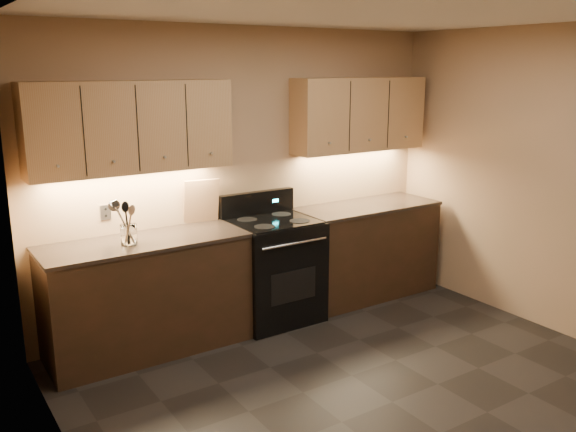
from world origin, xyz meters
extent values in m
plane|color=black|center=(0.00, 0.00, 0.00)|extent=(4.00, 4.00, 0.00)
plane|color=silver|center=(0.00, 0.00, 2.60)|extent=(4.00, 4.00, 0.00)
cube|color=tan|center=(0.00, 2.00, 1.30)|extent=(4.00, 0.04, 2.60)
cube|color=tan|center=(-2.00, 0.00, 1.30)|extent=(0.04, 4.00, 2.60)
cube|color=black|center=(-1.10, 1.70, 0.45)|extent=(1.60, 0.60, 0.90)
cube|color=#372A23|center=(-1.10, 1.70, 0.92)|extent=(1.62, 0.62, 0.03)
cube|color=black|center=(1.18, 1.70, 0.45)|extent=(1.44, 0.60, 0.90)
cube|color=#372A23|center=(1.18, 1.70, 0.92)|extent=(1.46, 0.62, 0.03)
cube|color=black|center=(0.08, 1.68, 0.46)|extent=(0.76, 0.65, 0.92)
cube|color=black|center=(0.08, 1.68, 0.93)|extent=(0.70, 0.60, 0.01)
cube|color=black|center=(0.08, 1.96, 1.03)|extent=(0.76, 0.07, 0.22)
cube|color=#19E5F2|center=(0.26, 1.92, 1.04)|extent=(0.06, 0.00, 0.03)
cylinder|color=silver|center=(0.08, 1.34, 0.80)|extent=(0.65, 0.02, 0.02)
cube|color=black|center=(0.08, 1.35, 0.41)|extent=(0.46, 0.00, 0.28)
cylinder|color=black|center=(-0.10, 1.53, 0.93)|extent=(0.18, 0.18, 0.00)
cylinder|color=black|center=(0.26, 1.53, 0.93)|extent=(0.18, 0.18, 0.00)
cylinder|color=black|center=(-0.10, 1.82, 0.93)|extent=(0.18, 0.18, 0.00)
cylinder|color=black|center=(0.26, 1.82, 0.93)|extent=(0.18, 0.18, 0.00)
cube|color=tan|center=(-1.10, 1.85, 1.80)|extent=(1.60, 0.30, 0.70)
cube|color=tan|center=(1.18, 1.85, 1.80)|extent=(1.44, 0.30, 0.70)
cube|color=#B2B5BA|center=(-1.30, 1.99, 1.12)|extent=(0.08, 0.01, 0.12)
cylinder|color=white|center=(-1.23, 1.65, 1.01)|extent=(0.15, 0.15, 0.16)
cylinder|color=white|center=(-1.23, 1.65, 0.94)|extent=(0.12, 0.12, 0.02)
cube|color=tan|center=(-0.48, 1.95, 1.12)|extent=(0.32, 0.14, 0.39)
camera|label=1|loc=(-2.68, -2.76, 2.25)|focal=38.00mm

